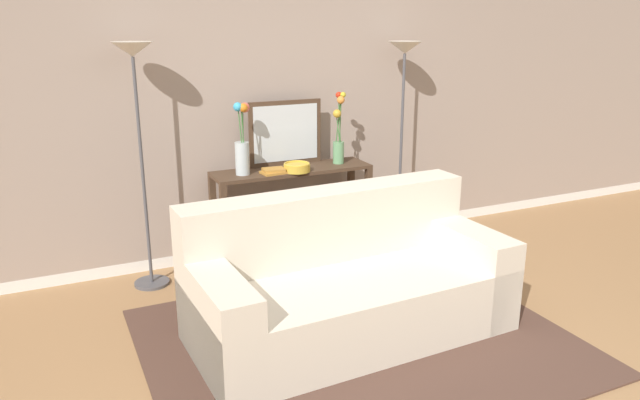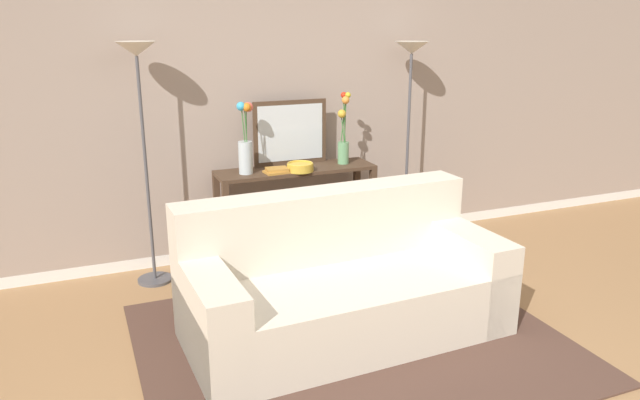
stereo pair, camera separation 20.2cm
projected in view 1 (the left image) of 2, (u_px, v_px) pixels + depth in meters
The scene contains 13 objects.
ground_plane at pixel (435, 386), 3.38m from camera, with size 16.00×16.00×0.02m, color #9E754C.
back_wall at pixel (276, 79), 4.99m from camera, with size 12.00×0.15×2.92m.
area_rug at pixel (358, 341), 3.81m from camera, with size 2.55×2.08×0.01m.
couch at pixel (347, 286), 3.86m from camera, with size 2.01×0.98×0.88m.
console_table at pixel (292, 197), 4.96m from camera, with size 1.29×0.36×0.78m.
floor_lamp_left at pixel (136, 98), 4.24m from camera, with size 0.28×0.28×1.78m.
floor_lamp_right at pixel (403, 87), 5.13m from camera, with size 0.28×0.28×1.75m.
wall_mirror at pixel (286, 133), 4.94m from camera, with size 0.62×0.02×0.52m.
vase_tall_flowers at pixel (242, 145), 4.63m from camera, with size 0.13×0.12×0.56m.
vase_short_flowers at pixel (339, 136), 4.99m from camera, with size 0.12×0.12×0.58m.
fruit_bowl at pixel (297, 167), 4.78m from camera, with size 0.21×0.21×0.07m.
book_stack at pixel (274, 171), 4.73m from camera, with size 0.20×0.15×0.04m.
book_row_under_console at pixel (257, 259), 4.97m from camera, with size 0.43×0.17×0.13m.
Camera 1 is at (-1.82, -2.39, 1.94)m, focal length 34.34 mm.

